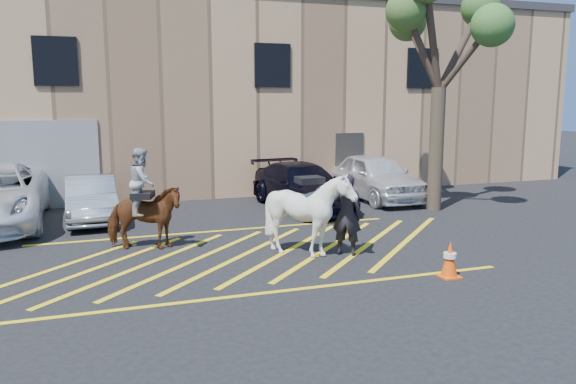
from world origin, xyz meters
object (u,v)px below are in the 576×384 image
object	(u,v)px
mounted_bay	(143,209)
traffic_cone	(450,259)
car_silver_sedan	(91,199)
car_white_suv	(376,177)
car_blue_suv	(302,186)
handler	(347,215)
tree	(441,23)
saddled_white	(309,213)

from	to	relation	value
mounted_bay	traffic_cone	bearing A→B (deg)	-36.29
car_silver_sedan	traffic_cone	world-z (taller)	car_silver_sedan
car_white_suv	traffic_cone	size ratio (longest dim) A/B	6.37
car_blue_suv	traffic_cone	size ratio (longest dim) A/B	6.71
handler	mounted_bay	distance (m)	4.66
car_white_suv	tree	size ratio (longest dim) A/B	0.64
car_silver_sedan	traffic_cone	bearing A→B (deg)	-51.43
car_blue_suv	traffic_cone	world-z (taller)	car_blue_suv
car_white_suv	mounted_bay	distance (m)	9.19
traffic_cone	tree	xyz separation A→B (m)	(3.51, 5.91, 5.33)
car_silver_sedan	handler	size ratio (longest dim) A/B	2.08
car_silver_sedan	mounted_bay	distance (m)	3.95
traffic_cone	car_silver_sedan	bearing A→B (deg)	130.58
mounted_bay	tree	world-z (taller)	tree
car_white_suv	handler	size ratio (longest dim) A/B	2.52
mounted_bay	traffic_cone	size ratio (longest dim) A/B	3.25
car_white_suv	mounted_bay	bearing A→B (deg)	-153.66
mounted_bay	tree	distance (m)	10.34
car_blue_suv	car_white_suv	size ratio (longest dim) A/B	1.05
traffic_cone	handler	bearing A→B (deg)	120.60
car_blue_suv	traffic_cone	distance (m)	7.53
car_blue_suv	traffic_cone	bearing A→B (deg)	-93.11
handler	traffic_cone	bearing A→B (deg)	160.03
car_blue_suv	traffic_cone	xyz separation A→B (m)	(0.30, -7.51, -0.35)
handler	tree	xyz separation A→B (m)	(4.76, 3.80, 4.77)
handler	saddled_white	size ratio (longest dim) A/B	0.96
mounted_bay	car_blue_suv	bearing A→B (deg)	33.84
handler	car_white_suv	bearing A→B (deg)	-83.34
handler	mounted_bay	bearing A→B (deg)	15.05
car_silver_sedan	saddled_white	xyz separation A→B (m)	(4.61, -5.48, 0.33)
mounted_bay	saddled_white	xyz separation A→B (m)	(3.43, -1.73, 0.01)
saddled_white	mounted_bay	bearing A→B (deg)	153.23
mounted_bay	traffic_cone	xyz separation A→B (m)	(5.49, -4.03, -0.59)
car_blue_suv	car_white_suv	bearing A→B (deg)	7.92
car_white_suv	tree	world-z (taller)	tree
saddled_white	handler	bearing A→B (deg)	-13.35
car_white_suv	car_blue_suv	bearing A→B (deg)	-167.42
car_white_suv	handler	bearing A→B (deg)	-123.55
car_silver_sedan	car_white_suv	world-z (taller)	car_white_suv
car_blue_suv	saddled_white	bearing A→B (deg)	-114.10
traffic_cone	car_white_suv	bearing A→B (deg)	71.92
car_silver_sedan	saddled_white	size ratio (longest dim) A/B	2.00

